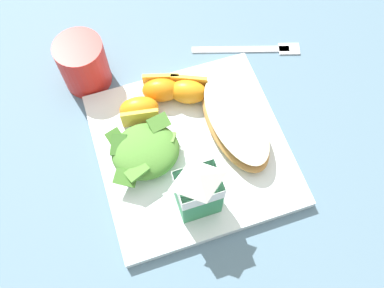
# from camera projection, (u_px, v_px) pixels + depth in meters

# --- Properties ---
(ground) EXTENTS (3.00, 3.00, 0.00)m
(ground) POSITION_uv_depth(u_px,v_px,m) (192.00, 151.00, 0.66)
(ground) COLOR slate
(white_plate) EXTENTS (0.28, 0.28, 0.02)m
(white_plate) POSITION_uv_depth(u_px,v_px,m) (192.00, 149.00, 0.65)
(white_plate) COLOR silver
(white_plate) RESTS_ON ground
(cheesy_pizza_bread) EXTENTS (0.09, 0.18, 0.04)m
(cheesy_pizza_bread) POSITION_uv_depth(u_px,v_px,m) (235.00, 123.00, 0.64)
(cheesy_pizza_bread) COLOR #B77F42
(cheesy_pizza_bread) RESTS_ON white_plate
(green_salad_pile) EXTENTS (0.11, 0.10, 0.05)m
(green_salad_pile) POSITION_uv_depth(u_px,v_px,m) (145.00, 151.00, 0.62)
(green_salad_pile) COLOR #4C8433
(green_salad_pile) RESTS_ON white_plate
(milk_carton) EXTENTS (0.06, 0.04, 0.11)m
(milk_carton) POSITION_uv_depth(u_px,v_px,m) (198.00, 189.00, 0.55)
(milk_carton) COLOR #2D8451
(milk_carton) RESTS_ON white_plate
(orange_wedge_front) EXTENTS (0.07, 0.06, 0.04)m
(orange_wedge_front) POSITION_uv_depth(u_px,v_px,m) (188.00, 91.00, 0.66)
(orange_wedge_front) COLOR orange
(orange_wedge_front) RESTS_ON white_plate
(orange_wedge_middle) EXTENTS (0.07, 0.05, 0.04)m
(orange_wedge_middle) POSITION_uv_depth(u_px,v_px,m) (161.00, 89.00, 0.66)
(orange_wedge_middle) COLOR orange
(orange_wedge_middle) RESTS_ON white_plate
(orange_wedge_rear) EXTENTS (0.07, 0.05, 0.04)m
(orange_wedge_rear) POSITION_uv_depth(u_px,v_px,m) (139.00, 110.00, 0.65)
(orange_wedge_rear) COLOR orange
(orange_wedge_rear) RESTS_ON white_plate
(metal_fork) EXTENTS (0.18, 0.07, 0.01)m
(metal_fork) POSITION_uv_depth(u_px,v_px,m) (255.00, 49.00, 0.74)
(metal_fork) COLOR silver
(metal_fork) RESTS_ON ground
(drinking_red_cup) EXTENTS (0.08, 0.08, 0.09)m
(drinking_red_cup) POSITION_uv_depth(u_px,v_px,m) (83.00, 64.00, 0.68)
(drinking_red_cup) COLOR red
(drinking_red_cup) RESTS_ON ground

